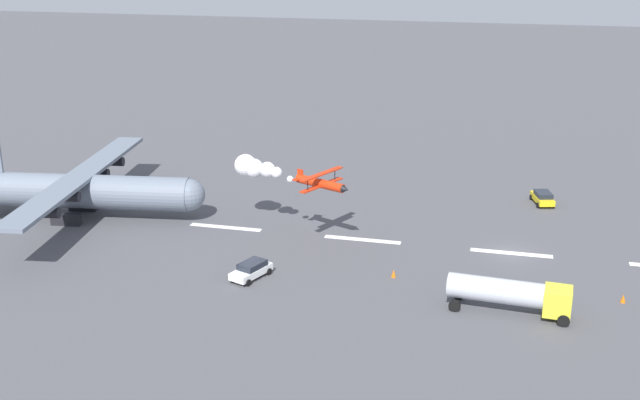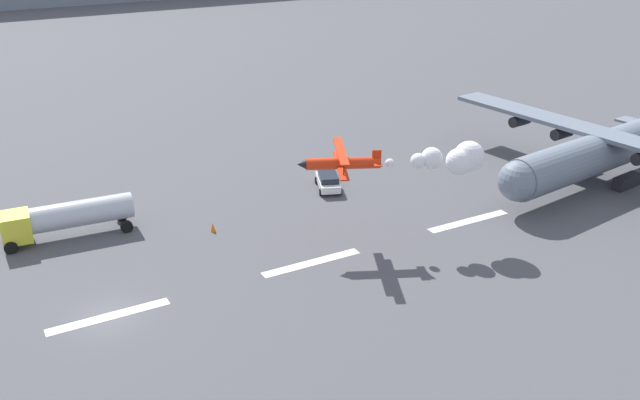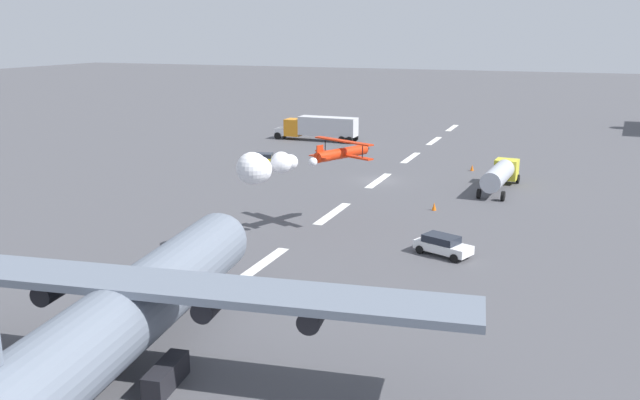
# 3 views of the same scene
# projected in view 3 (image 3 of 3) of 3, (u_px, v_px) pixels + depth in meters

# --- Properties ---
(ground_plane) EXTENTS (440.00, 440.00, 0.00)m
(ground_plane) POSITION_uv_depth(u_px,v_px,m) (379.00, 181.00, 75.77)
(ground_plane) COLOR #4C4C51
(ground_plane) RESTS_ON ground
(runway_stripe_0) EXTENTS (8.00, 0.90, 0.01)m
(runway_stripe_0) POSITION_uv_depth(u_px,v_px,m) (452.00, 128.00, 116.51)
(runway_stripe_0) COLOR white
(runway_stripe_0) RESTS_ON ground
(runway_stripe_1) EXTENTS (8.00, 0.90, 0.01)m
(runway_stripe_1) POSITION_uv_depth(u_px,v_px,m) (434.00, 141.00, 102.93)
(runway_stripe_1) COLOR white
(runway_stripe_1) RESTS_ON ground
(runway_stripe_2) EXTENTS (8.00, 0.90, 0.01)m
(runway_stripe_2) POSITION_uv_depth(u_px,v_px,m) (411.00, 158.00, 89.35)
(runway_stripe_2) COLOR white
(runway_stripe_2) RESTS_ON ground
(runway_stripe_3) EXTENTS (8.00, 0.90, 0.01)m
(runway_stripe_3) POSITION_uv_depth(u_px,v_px,m) (379.00, 181.00, 75.77)
(runway_stripe_3) COLOR white
(runway_stripe_3) RESTS_ON ground
(runway_stripe_4) EXTENTS (8.00, 0.90, 0.01)m
(runway_stripe_4) POSITION_uv_depth(u_px,v_px,m) (333.00, 213.00, 62.19)
(runway_stripe_4) COLOR white
(runway_stripe_4) RESTS_ON ground
(runway_stripe_5) EXTENTS (8.00, 0.90, 0.01)m
(runway_stripe_5) POSITION_uv_depth(u_px,v_px,m) (261.00, 265.00, 48.61)
(runway_stripe_5) COLOR white
(runway_stripe_5) RESTS_ON ground
(cargo_transport_plane) EXTENTS (26.08, 33.99, 10.98)m
(cargo_transport_plane) POSITION_uv_depth(u_px,v_px,m) (137.00, 303.00, 33.57)
(cargo_transport_plane) COLOR slate
(cargo_transport_plane) RESTS_ON ground
(stunt_biplane_red) EXTENTS (13.68, 8.00, 2.51)m
(stunt_biplane_red) POSITION_uv_depth(u_px,v_px,m) (278.00, 164.00, 51.20)
(stunt_biplane_red) COLOR red
(semi_truck_orange) EXTENTS (2.92, 13.03, 3.70)m
(semi_truck_orange) POSITION_uv_depth(u_px,v_px,m) (319.00, 127.00, 102.68)
(semi_truck_orange) COLOR silver
(semi_truck_orange) RESTS_ON ground
(fuel_tanker_truck) EXTENTS (10.20, 3.39, 2.90)m
(fuel_tanker_truck) POSITION_uv_depth(u_px,v_px,m) (500.00, 174.00, 70.69)
(fuel_tanker_truck) COLOR yellow
(fuel_tanker_truck) RESTS_ON ground
(followme_car_yellow) EXTENTS (2.88, 4.52, 1.52)m
(followme_car_yellow) POSITION_uv_depth(u_px,v_px,m) (261.00, 159.00, 84.25)
(followme_car_yellow) COLOR yellow
(followme_car_yellow) RESTS_ON ground
(airport_staff_sedan) EXTENTS (3.21, 4.65, 1.52)m
(airport_staff_sedan) POSITION_uv_depth(u_px,v_px,m) (443.00, 245.00, 50.54)
(airport_staff_sedan) COLOR white
(airport_staff_sedan) RESTS_ON ground
(traffic_cone_near) EXTENTS (0.44, 0.44, 0.75)m
(traffic_cone_near) POSITION_uv_depth(u_px,v_px,m) (472.00, 168.00, 81.07)
(traffic_cone_near) COLOR orange
(traffic_cone_near) RESTS_ON ground
(traffic_cone_far) EXTENTS (0.44, 0.44, 0.75)m
(traffic_cone_far) POSITION_uv_depth(u_px,v_px,m) (434.00, 206.00, 63.24)
(traffic_cone_far) COLOR orange
(traffic_cone_far) RESTS_ON ground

